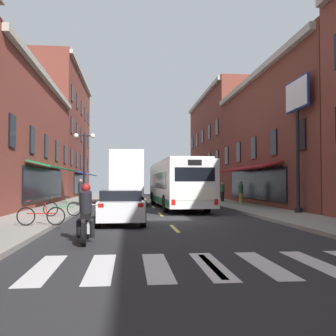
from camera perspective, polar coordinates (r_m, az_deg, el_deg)
name	(u,v)px	position (r m, az deg, el deg)	size (l,w,h in m)	color
ground_plane	(166,221)	(18.08, -0.34, -7.60)	(34.80, 80.00, 0.10)	#28282B
lane_centre_dashes	(166,220)	(17.82, -0.26, -7.50)	(0.14, 73.90, 0.01)	#DBCC4C
crosswalk_near	(211,265)	(8.26, 6.25, -13.77)	(7.10, 2.80, 0.01)	silver
sidewalk_left	(32,219)	(18.48, -19.02, -6.99)	(3.00, 80.00, 0.14)	gray
sidewalk_right	(291,217)	(19.51, 17.31, -6.75)	(3.00, 80.00, 0.14)	gray
billboard_sign	(297,111)	(21.87, 18.11, 7.81)	(0.40, 2.72, 6.95)	black
transit_bus	(177,184)	(25.90, 1.29, -2.28)	(2.91, 12.17, 3.05)	silver
box_truck	(127,178)	(30.54, -5.95, -1.42)	(2.49, 6.86, 3.99)	#B21E19
sedan_near	(120,206)	(16.53, -6.87, -5.46)	(1.99, 4.79, 1.36)	silver
sedan_mid	(125,192)	(41.54, -6.21, -3.48)	(2.00, 4.81, 1.33)	maroon
motorcycle_rider	(86,217)	(11.42, -11.76, -6.92)	(0.62, 2.07, 1.66)	black
bicycle_near	(41,215)	(14.97, -17.81, -6.51)	(1.71, 0.48, 0.91)	black
bicycle_mid	(63,208)	(18.85, -14.94, -5.62)	(1.71, 0.48, 0.91)	black
pedestrian_near	(81,191)	(28.87, -12.45, -3.23)	(0.39, 0.52, 1.79)	#33663F
pedestrian_mid	(241,192)	(28.79, 10.44, -3.46)	(0.36, 0.36, 1.65)	#B29947
pedestrian_far	(222,191)	(33.18, 7.84, -3.36)	(0.36, 0.36, 1.59)	black
street_lamp_twin	(84,165)	(27.26, -11.97, 0.39)	(1.42, 0.32, 4.87)	black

